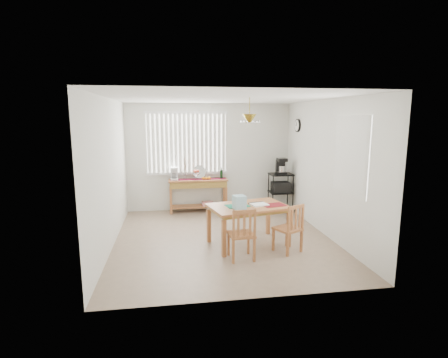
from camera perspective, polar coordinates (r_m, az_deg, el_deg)
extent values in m
cube|color=gray|center=(6.70, -0.13, -9.76)|extent=(4.00, 4.50, 0.01)
cube|color=white|center=(8.64, -2.43, 3.61)|extent=(4.00, 0.10, 2.60)
cube|color=white|center=(4.16, 4.63, -3.40)|extent=(4.00, 0.10, 2.60)
cube|color=white|center=(6.41, -18.58, 0.85)|extent=(0.10, 4.50, 2.60)
cube|color=white|center=(6.99, 16.74, 1.67)|extent=(0.10, 4.50, 2.60)
cube|color=white|center=(6.32, -0.14, 13.53)|extent=(4.00, 4.50, 0.10)
cube|color=white|center=(8.51, -6.10, 5.83)|extent=(1.90, 0.01, 1.40)
cube|color=white|center=(8.51, -12.17, 5.66)|extent=(0.07, 0.03, 1.40)
cube|color=white|center=(8.50, -11.46, 5.69)|extent=(0.07, 0.03, 1.40)
cube|color=white|center=(8.50, -10.75, 5.71)|extent=(0.07, 0.03, 1.40)
cube|color=white|center=(8.50, -10.03, 5.73)|extent=(0.07, 0.03, 1.40)
cube|color=white|center=(8.50, -9.32, 5.75)|extent=(0.07, 0.03, 1.40)
cube|color=white|center=(8.49, -8.60, 5.77)|extent=(0.07, 0.03, 1.40)
cube|color=white|center=(8.50, -7.89, 5.79)|extent=(0.07, 0.03, 1.40)
cube|color=white|center=(8.50, -7.17, 5.80)|extent=(0.07, 0.03, 1.40)
cube|color=white|center=(8.50, -6.46, 5.82)|extent=(0.07, 0.03, 1.40)
cube|color=white|center=(8.51, -5.74, 5.84)|extent=(0.07, 0.03, 1.40)
cube|color=white|center=(8.51, -5.03, 5.85)|extent=(0.07, 0.03, 1.40)
cube|color=white|center=(8.52, -4.32, 5.86)|extent=(0.07, 0.03, 1.40)
cube|color=white|center=(8.53, -3.61, 5.88)|extent=(0.07, 0.03, 1.40)
cube|color=white|center=(8.54, -2.90, 5.89)|extent=(0.07, 0.03, 1.40)
cube|color=white|center=(8.55, -2.19, 5.90)|extent=(0.07, 0.03, 1.40)
cube|color=white|center=(8.56, -1.49, 5.91)|extent=(0.07, 0.03, 1.40)
cube|color=white|center=(8.58, -0.78, 5.92)|extent=(0.07, 0.03, 1.40)
cube|color=white|center=(8.59, -0.08, 5.93)|extent=(0.07, 0.03, 1.40)
cube|color=white|center=(8.57, -6.01, 0.95)|extent=(1.98, 0.06, 0.06)
cube|color=white|center=(8.47, -6.19, 10.75)|extent=(1.98, 0.06, 0.06)
cube|color=white|center=(6.13, 20.03, 3.67)|extent=(0.01, 1.10, 1.30)
cube|color=white|center=(5.69, 22.32, 3.08)|extent=(0.03, 0.07, 1.30)
cube|color=white|center=(5.79, 21.76, 3.22)|extent=(0.03, 0.07, 1.30)
cube|color=white|center=(5.88, 21.22, 3.35)|extent=(0.03, 0.07, 1.30)
cube|color=white|center=(5.98, 20.70, 3.48)|extent=(0.03, 0.07, 1.30)
cube|color=white|center=(6.07, 20.20, 3.61)|extent=(0.03, 0.07, 1.30)
cube|color=white|center=(6.17, 19.71, 3.73)|extent=(0.03, 0.07, 1.30)
cube|color=white|center=(6.26, 19.23, 3.84)|extent=(0.03, 0.07, 1.30)
cube|color=white|center=(6.36, 18.77, 3.95)|extent=(0.03, 0.07, 1.30)
cube|color=white|center=(6.46, 18.32, 4.06)|extent=(0.03, 0.07, 1.30)
cube|color=white|center=(6.56, 17.89, 4.17)|extent=(0.03, 0.07, 1.30)
cylinder|color=black|center=(8.32, 11.93, 8.54)|extent=(0.04, 0.30, 0.30)
cylinder|color=white|center=(8.31, 11.78, 8.55)|extent=(0.01, 0.25, 0.25)
cylinder|color=olive|center=(6.04, 4.18, 11.57)|extent=(0.01, 0.01, 0.34)
cone|color=olive|center=(6.04, 4.16, 9.87)|extent=(0.24, 0.24, 0.14)
sphere|color=white|center=(6.08, 5.65, 9.28)|extent=(0.05, 0.05, 0.05)
sphere|color=white|center=(6.19, 4.60, 9.31)|extent=(0.05, 0.05, 0.05)
sphere|color=white|center=(6.16, 3.13, 9.32)|extent=(0.05, 0.05, 0.05)
sphere|color=white|center=(6.00, 2.65, 9.31)|extent=(0.05, 0.05, 0.05)
sphere|color=white|center=(5.89, 3.69, 9.28)|extent=(0.05, 0.05, 0.05)
sphere|color=white|center=(5.92, 5.22, 9.27)|extent=(0.05, 0.05, 0.05)
cube|color=#B06B3B|center=(8.43, -4.26, -0.17)|extent=(1.41, 0.40, 0.04)
cube|color=#A47F36|center=(8.44, -4.25, -0.82)|extent=(1.36, 0.36, 0.14)
cube|color=#B06B3B|center=(8.35, -8.67, -3.67)|extent=(0.05, 0.05, 0.61)
cube|color=#B06B3B|center=(8.45, 0.36, -3.39)|extent=(0.05, 0.05, 0.61)
cube|color=#B06B3B|center=(8.65, -8.68, -3.19)|extent=(0.05, 0.05, 0.61)
cube|color=#B06B3B|center=(8.75, 0.04, -2.92)|extent=(0.05, 0.05, 0.61)
cube|color=#B06B3B|center=(8.56, -4.20, -4.42)|extent=(1.31, 0.34, 0.03)
cube|color=red|center=(8.57, -2.73, -4.00)|extent=(0.26, 0.19, 0.09)
cube|color=maroon|center=(8.42, -4.26, -0.03)|extent=(1.34, 0.22, 0.01)
cube|color=white|center=(8.40, -8.10, -0.01)|extent=(0.18, 0.21, 0.04)
cube|color=white|center=(8.45, -8.13, 0.81)|extent=(0.18, 0.07, 0.26)
cube|color=white|center=(8.34, -8.15, 1.70)|extent=(0.18, 0.19, 0.06)
cylinder|color=white|center=(8.36, -8.12, 0.50)|extent=(0.11, 0.11, 0.11)
cylinder|color=white|center=(8.40, -4.55, 0.22)|extent=(0.04, 0.04, 0.09)
cone|color=white|center=(8.38, -4.56, 0.78)|extent=(0.23, 0.23, 0.08)
sphere|color=red|center=(8.37, -4.27, 1.29)|extent=(0.07, 0.07, 0.07)
sphere|color=red|center=(8.41, -4.74, 1.32)|extent=(0.07, 0.07, 0.07)
sphere|color=red|center=(8.33, -4.70, 1.24)|extent=(0.07, 0.07, 0.07)
sphere|color=orange|center=(8.36, -3.38, 0.12)|extent=(0.07, 0.07, 0.07)
sphere|color=orange|center=(8.36, -2.90, 0.14)|extent=(0.07, 0.07, 0.07)
sphere|color=orange|center=(8.37, -2.42, 0.15)|extent=(0.07, 0.07, 0.07)
cylinder|color=silver|center=(8.56, -4.06, 1.19)|extent=(0.32, 0.08, 0.31)
cylinder|color=white|center=(8.44, -6.38, 0.36)|extent=(0.07, 0.07, 0.12)
cylinder|color=#4C3823|center=(8.40, -6.41, 2.11)|extent=(0.08, 0.03, 0.39)
cylinder|color=#4C3823|center=(8.40, -6.41, 2.26)|extent=(0.12, 0.05, 0.43)
cylinder|color=#4C3823|center=(8.40, -6.41, 1.96)|extent=(0.15, 0.07, 0.32)
cylinder|color=#4C3823|center=(8.39, -6.42, 2.41)|extent=(0.05, 0.02, 0.48)
cylinder|color=#4C3823|center=(8.40, -6.41, 1.90)|extent=(0.19, 0.09, 0.27)
cylinder|color=black|center=(8.51, -0.44, 0.77)|extent=(0.07, 0.07, 0.20)
cylinder|color=black|center=(8.49, -0.44, 1.69)|extent=(0.02, 0.02, 0.07)
cylinder|color=black|center=(8.38, 7.99, -2.49)|extent=(0.03, 0.03, 0.92)
cylinder|color=black|center=(8.54, 11.21, -2.36)|extent=(0.03, 0.03, 0.92)
cylinder|color=black|center=(8.75, 7.26, -1.95)|extent=(0.03, 0.03, 0.92)
cylinder|color=black|center=(8.90, 10.35, -1.83)|extent=(0.03, 0.03, 0.92)
cube|color=black|center=(8.56, 9.29, 0.76)|extent=(0.54, 0.43, 0.03)
cube|color=black|center=(8.64, 9.21, -2.15)|extent=(0.54, 0.43, 0.03)
cube|color=black|center=(8.73, 9.14, -4.70)|extent=(0.54, 0.43, 0.03)
cube|color=black|center=(8.61, 9.23, -1.29)|extent=(0.41, 0.33, 0.24)
cube|color=black|center=(8.53, 9.34, 1.03)|extent=(0.22, 0.26, 0.05)
cube|color=black|center=(8.59, 9.19, 2.01)|extent=(0.22, 0.09, 0.33)
cube|color=black|center=(8.49, 9.40, 3.13)|extent=(0.22, 0.24, 0.08)
cylinder|color=silver|center=(8.50, 9.39, 1.67)|extent=(0.14, 0.14, 0.14)
cube|color=#B06B3B|center=(6.24, 3.98, -4.51)|extent=(1.50, 1.14, 0.04)
cube|color=#A47F36|center=(6.25, 3.98, -4.94)|extent=(1.39, 1.03, 0.06)
cube|color=#B06B3B|center=(5.79, -0.01, -9.69)|extent=(0.08, 0.08, 0.62)
cube|color=#B06B3B|center=(6.32, 10.52, -8.14)|extent=(0.08, 0.08, 0.62)
cube|color=#B06B3B|center=(6.45, -2.50, -7.59)|extent=(0.08, 0.08, 0.62)
cube|color=#B06B3B|center=(6.93, 7.21, -6.40)|extent=(0.08, 0.08, 0.62)
cube|color=#157A5A|center=(6.19, 2.18, -4.38)|extent=(0.46, 0.37, 0.01)
cube|color=maroon|center=(6.30, 8.11, -4.22)|extent=(0.46, 0.37, 0.01)
cube|color=white|center=(6.27, 5.76, -4.16)|extent=(0.33, 0.29, 0.02)
cube|color=black|center=(6.38, 5.25, -3.89)|extent=(0.29, 0.09, 0.03)
cube|color=#93C6D6|center=(5.98, 2.51, -3.80)|extent=(0.23, 0.23, 0.23)
cube|color=#B06B3B|center=(5.69, 2.82, -9.03)|extent=(0.42, 0.42, 0.04)
cube|color=#B06B3B|center=(5.96, 3.99, -10.32)|extent=(0.04, 0.04, 0.39)
cube|color=#B06B3B|center=(5.88, 0.74, -10.59)|extent=(0.04, 0.04, 0.39)
cube|color=#B06B3B|center=(5.65, 4.96, -11.49)|extent=(0.04, 0.04, 0.39)
cube|color=#B06B3B|center=(5.57, 1.53, -11.79)|extent=(0.04, 0.04, 0.39)
cube|color=#B06B3B|center=(5.50, 5.06, -7.15)|extent=(0.04, 0.04, 0.44)
cube|color=#B06B3B|center=(5.41, 1.58, -7.40)|extent=(0.04, 0.04, 0.44)
cube|color=#B06B3B|center=(5.40, 3.35, -5.36)|extent=(0.36, 0.05, 0.06)
cube|color=#B06B3B|center=(5.48, 4.29, -7.43)|extent=(0.04, 0.02, 0.35)
cube|color=#B06B3B|center=(5.46, 3.33, -7.50)|extent=(0.04, 0.02, 0.35)
cube|color=#B06B3B|center=(5.43, 2.36, -7.57)|extent=(0.04, 0.02, 0.35)
cube|color=#B06B3B|center=(6.08, 10.34, -8.00)|extent=(0.53, 0.53, 0.04)
cube|color=#B06B3B|center=(6.37, 10.22, -9.13)|extent=(0.05, 0.05, 0.38)
cube|color=#B06B3B|center=(6.15, 8.05, -9.80)|extent=(0.05, 0.05, 0.38)
cube|color=#B06B3B|center=(6.16, 12.51, -9.88)|extent=(0.05, 0.05, 0.38)
cube|color=#B06B3B|center=(5.93, 10.35, -10.62)|extent=(0.05, 0.05, 0.38)
cube|color=#B06B3B|center=(6.02, 12.74, -5.95)|extent=(0.04, 0.04, 0.43)
cube|color=#B06B3B|center=(5.78, 10.56, -6.55)|extent=(0.04, 0.04, 0.43)
cube|color=#B06B3B|center=(5.85, 11.73, -4.50)|extent=(0.33, 0.19, 0.06)
cube|color=#B06B3B|center=(5.98, 12.26, -6.28)|extent=(0.04, 0.03, 0.34)
cube|color=#B06B3B|center=(5.91, 11.66, -6.45)|extent=(0.04, 0.03, 0.34)
cube|color=#B06B3B|center=(5.84, 11.05, -6.61)|extent=(0.04, 0.03, 0.34)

